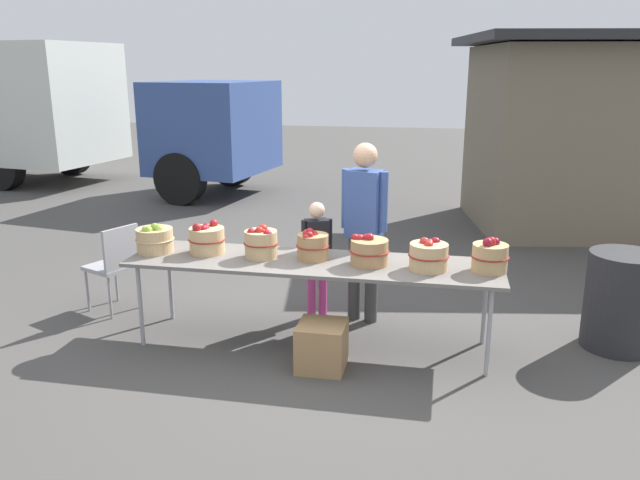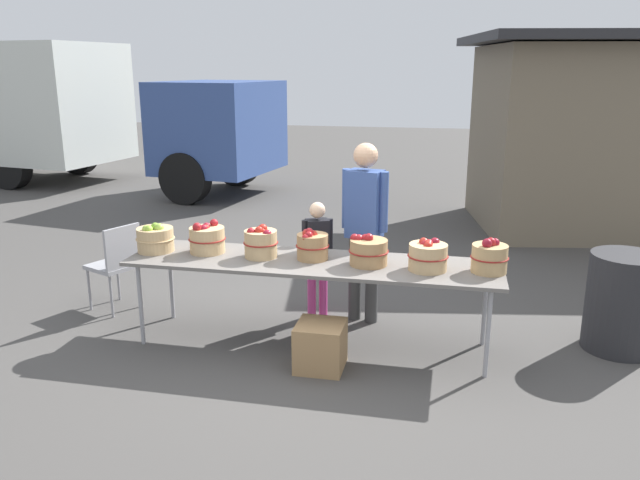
% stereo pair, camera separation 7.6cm
% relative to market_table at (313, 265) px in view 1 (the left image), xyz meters
% --- Properties ---
extents(ground_plane, '(40.00, 40.00, 0.00)m').
position_rel_market_table_xyz_m(ground_plane, '(0.00, 0.00, -0.72)').
color(ground_plane, '#474442').
extents(market_table, '(3.10, 0.76, 0.75)m').
position_rel_market_table_xyz_m(market_table, '(0.00, 0.00, 0.00)').
color(market_table, slate).
rests_on(market_table, ground).
extents(apple_basket_green_0, '(0.33, 0.33, 0.26)m').
position_rel_market_table_xyz_m(apple_basket_green_0, '(-1.40, -0.00, 0.15)').
color(apple_basket_green_0, tan).
rests_on(apple_basket_green_0, market_table).
extents(apple_basket_red_0, '(0.32, 0.32, 0.28)m').
position_rel_market_table_xyz_m(apple_basket_red_0, '(-0.95, 0.06, 0.15)').
color(apple_basket_red_0, tan).
rests_on(apple_basket_red_0, market_table).
extents(apple_basket_red_1, '(0.30, 0.30, 0.29)m').
position_rel_market_table_xyz_m(apple_basket_red_1, '(-0.45, 0.02, 0.16)').
color(apple_basket_red_1, tan).
rests_on(apple_basket_red_1, market_table).
extents(apple_basket_red_2, '(0.28, 0.28, 0.27)m').
position_rel_market_table_xyz_m(apple_basket_red_2, '(-0.02, 0.05, 0.16)').
color(apple_basket_red_2, '#A87F51').
rests_on(apple_basket_red_2, market_table).
extents(apple_basket_red_3, '(0.33, 0.33, 0.26)m').
position_rel_market_table_xyz_m(apple_basket_red_3, '(0.46, 0.00, 0.15)').
color(apple_basket_red_3, '#A87F51').
rests_on(apple_basket_red_3, market_table).
extents(apple_basket_red_4, '(0.32, 0.32, 0.26)m').
position_rel_market_table_xyz_m(apple_basket_red_4, '(0.95, -0.04, 0.15)').
color(apple_basket_red_4, tan).
rests_on(apple_basket_red_4, market_table).
extents(apple_basket_red_5, '(0.30, 0.30, 0.28)m').
position_rel_market_table_xyz_m(apple_basket_red_5, '(1.42, 0.01, 0.16)').
color(apple_basket_red_5, tan).
rests_on(apple_basket_red_5, market_table).
extents(vendor_adult, '(0.43, 0.29, 1.67)m').
position_rel_market_table_xyz_m(vendor_adult, '(0.34, 0.62, 0.26)').
color(vendor_adult, '#3F3F3F').
rests_on(vendor_adult, ground).
extents(child_customer, '(0.27, 0.22, 1.12)m').
position_rel_market_table_xyz_m(child_customer, '(-0.09, 0.62, -0.06)').
color(child_customer, '#CC3F8C').
rests_on(child_customer, ground).
extents(box_truck, '(7.93, 3.27, 2.75)m').
position_rel_market_table_xyz_m(box_truck, '(-6.67, 6.58, 0.77)').
color(box_truck, silver).
rests_on(box_truck, ground).
extents(food_kiosk, '(3.94, 3.45, 2.74)m').
position_rel_market_table_xyz_m(food_kiosk, '(3.01, 4.88, 0.67)').
color(food_kiosk, '#726651').
rests_on(food_kiosk, ground).
extents(folding_chair, '(0.53, 0.53, 0.86)m').
position_rel_market_table_xyz_m(folding_chair, '(-2.02, 0.38, -0.21)').
color(folding_chair, '#99999E').
rests_on(folding_chair, ground).
extents(trash_barrel, '(0.59, 0.59, 0.83)m').
position_rel_market_table_xyz_m(trash_barrel, '(2.54, 0.45, -0.30)').
color(trash_barrel, '#262628').
rests_on(trash_barrel, ground).
extents(produce_crate, '(0.37, 0.37, 0.37)m').
position_rel_market_table_xyz_m(produce_crate, '(0.16, -0.42, -0.53)').
color(produce_crate, '#A87F51').
rests_on(produce_crate, ground).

